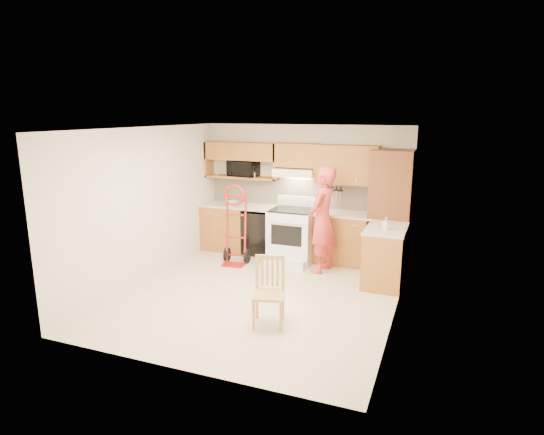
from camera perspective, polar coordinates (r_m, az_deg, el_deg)
The scene contains 28 objects.
floor at distance 7.07m, azimuth -1.48°, elevation -9.66°, with size 4.00×4.50×0.02m, color beige.
ceiling at distance 6.52m, azimuth -1.61°, elevation 11.20°, with size 4.00×4.50×0.02m, color white.
wall_back at distance 8.77m, azimuth 4.16°, elevation 3.39°, with size 4.00×0.02×2.50m, color beige.
wall_front at distance 4.75m, azimuth -12.14°, elevation -5.29°, with size 4.00×0.02×2.50m, color beige.
wall_left at distance 7.67m, azimuth -15.55°, elevation 1.53°, with size 0.02×4.50×2.50m, color beige.
wall_right at distance 6.21m, azimuth 15.83°, elevation -1.15°, with size 0.02×4.50×2.50m, color beige.
backsplash at distance 8.76m, azimuth 4.10°, elevation 3.04°, with size 3.92×0.03×0.55m, color beige.
lower_cab_left at distance 9.23m, azimuth -5.74°, elevation -1.24°, with size 0.90×0.60×0.90m, color #A96224.
dishwasher at distance 8.93m, azimuth -1.43°, elevation -1.83°, with size 0.60×0.60×0.85m, color black.
lower_cab_right at distance 8.45m, azimuth 8.84°, elevation -2.67°, with size 1.14×0.60×0.90m, color #A96224.
countertop_left at distance 8.99m, azimuth -4.10°, elevation 1.49°, with size 1.50×0.63×0.04m, color beige.
countertop_right at distance 8.34m, azimuth 8.95°, elevation 0.44°, with size 1.14×0.63×0.04m, color beige.
cab_return_right at distance 7.56m, azimuth 13.98°, elevation -4.81°, with size 0.60×1.00×0.90m, color #A96224.
countertop_return at distance 7.43m, azimuth 14.18°, elevation -1.36°, with size 0.63×1.00×0.04m, color beige.
pantry_tall at distance 8.18m, azimuth 14.59°, elevation 0.86°, with size 0.70×0.60×2.10m, color brown.
upper_cab_left at distance 8.96m, azimuth -3.84°, elevation 8.31°, with size 1.50×0.33×0.34m, color #A96224.
upper_shelf_mw at distance 9.02m, azimuth -3.79°, elevation 5.08°, with size 1.50×0.33×0.04m, color #A96224.
upper_cab_center at distance 8.55m, azimuth 3.11°, elevation 7.82°, with size 0.76×0.33×0.44m, color #A96224.
upper_cab_right at distance 8.32m, azimuth 9.37°, elevation 6.55°, with size 1.14×0.33×0.70m, color #A96224.
range_hood at distance 8.53m, azimuth 2.95°, elevation 5.71°, with size 0.76×0.46×0.14m, color white.
knife_strip at distance 8.58m, azimuth 7.56°, elevation 3.02°, with size 0.40×0.05×0.29m, color black, non-canonical shape.
microwave at distance 8.98m, azimuth -3.63°, elevation 6.18°, with size 0.56×0.38×0.31m, color black.
range at distance 8.35m, azimuth 2.44°, elevation -1.73°, with size 0.80×1.05×1.18m, color white, non-canonical shape.
person at distance 7.82m, azimuth 6.35°, elevation -0.30°, with size 0.67×0.44×1.85m, color #C43B36.
hand_truck at distance 8.24m, azimuth -4.71°, elevation -1.44°, with size 0.52×0.48×1.32m, color #AE181A, non-canonical shape.
dining_chair at distance 5.95m, azimuth -0.43°, elevation -9.38°, with size 0.40×0.44×0.90m, color tan, non-canonical shape.
soap_bottle at distance 7.30m, azimuth 14.11°, elevation -0.70°, with size 0.09×0.09×0.19m, color white.
bowl at distance 9.05m, azimuth -5.06°, elevation 1.87°, with size 0.24×0.24×0.06m, color white.
Camera 1 is at (2.52, -6.01, 2.73)m, focal length 29.99 mm.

